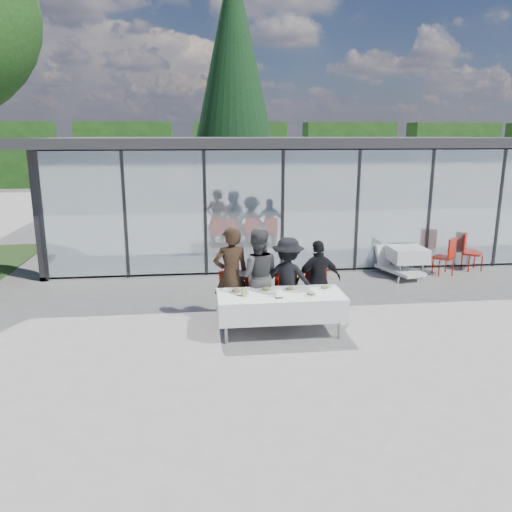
{
  "coord_description": "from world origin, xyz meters",
  "views": [
    {
      "loc": [
        -1.09,
        -8.3,
        3.51
      ],
      "look_at": [
        0.03,
        1.2,
        1.19
      ],
      "focal_mm": 35.0,
      "sensor_mm": 36.0,
      "label": 1
    }
  ],
  "objects_px": {
    "diner_c": "(288,279)",
    "spare_table_right": "(407,255)",
    "diner_d": "(318,280)",
    "plate_b": "(266,289)",
    "dining_table": "(281,305)",
    "plate_d": "(325,287)",
    "plate_c": "(290,289)",
    "diner_a": "(231,275)",
    "diner_chair_c": "(287,292)",
    "juice_bottle": "(244,292)",
    "spare_chair_b": "(447,255)",
    "diner_chair_a": "(231,294)",
    "spare_chair_a": "(469,250)",
    "conifer_tree": "(234,72)",
    "plate_extra": "(311,294)",
    "diner_chair_b": "(256,293)",
    "lounger": "(396,265)",
    "diner_chair_d": "(317,291)",
    "plate_a": "(236,291)",
    "diner_b": "(257,276)",
    "folded_eyeglasses": "(279,298)"
  },
  "relations": [
    {
      "from": "plate_d",
      "to": "spare_table_right",
      "type": "xyz_separation_m",
      "value": [
        2.97,
        3.19,
        -0.22
      ]
    },
    {
      "from": "lounger",
      "to": "diner_chair_a",
      "type": "bearing_deg",
      "value": -148.31
    },
    {
      "from": "spare_chair_a",
      "to": "juice_bottle",
      "type": "bearing_deg",
      "value": -148.9
    },
    {
      "from": "juice_bottle",
      "to": "diner_a",
      "type": "bearing_deg",
      "value": 102.85
    },
    {
      "from": "plate_b",
      "to": "plate_extra",
      "type": "relative_size",
      "value": 1.0
    },
    {
      "from": "plate_b",
      "to": "plate_d",
      "type": "distance_m",
      "value": 1.09
    },
    {
      "from": "diner_chair_a",
      "to": "plate_d",
      "type": "distance_m",
      "value": 1.8
    },
    {
      "from": "plate_c",
      "to": "diner_a",
      "type": "bearing_deg",
      "value": 155.46
    },
    {
      "from": "spare_table_right",
      "to": "conifer_tree",
      "type": "distance_m",
      "value": 11.56
    },
    {
      "from": "diner_c",
      "to": "diner_a",
      "type": "bearing_deg",
      "value": 18.22
    },
    {
      "from": "dining_table",
      "to": "plate_a",
      "type": "distance_m",
      "value": 0.84
    },
    {
      "from": "plate_extra",
      "to": "plate_b",
      "type": "bearing_deg",
      "value": 154.11
    },
    {
      "from": "plate_d",
      "to": "spare_chair_a",
      "type": "bearing_deg",
      "value": 36.4
    },
    {
      "from": "conifer_tree",
      "to": "plate_a",
      "type": "bearing_deg",
      "value": -94.23
    },
    {
      "from": "plate_b",
      "to": "conifer_tree",
      "type": "relative_size",
      "value": 0.02
    },
    {
      "from": "plate_b",
      "to": "juice_bottle",
      "type": "bearing_deg",
      "value": -147.22
    },
    {
      "from": "dining_table",
      "to": "diner_c",
      "type": "distance_m",
      "value": 0.76
    },
    {
      "from": "plate_extra",
      "to": "dining_table",
      "type": "bearing_deg",
      "value": 164.44
    },
    {
      "from": "diner_c",
      "to": "plate_d",
      "type": "bearing_deg",
      "value": 161.52
    },
    {
      "from": "diner_c",
      "to": "spare_table_right",
      "type": "distance_m",
      "value": 4.52
    },
    {
      "from": "plate_b",
      "to": "spare_chair_b",
      "type": "distance_m",
      "value": 5.99
    },
    {
      "from": "diner_a",
      "to": "plate_c",
      "type": "xyz_separation_m",
      "value": [
        1.05,
        -0.48,
        -0.16
      ]
    },
    {
      "from": "plate_c",
      "to": "plate_extra",
      "type": "height_order",
      "value": "same"
    },
    {
      "from": "dining_table",
      "to": "plate_a",
      "type": "height_order",
      "value": "plate_a"
    },
    {
      "from": "spare_chair_a",
      "to": "spare_chair_b",
      "type": "distance_m",
      "value": 0.97
    },
    {
      "from": "diner_chair_a",
      "to": "diner_c",
      "type": "bearing_deg",
      "value": -4.52
    },
    {
      "from": "spare_chair_a",
      "to": "conifer_tree",
      "type": "distance_m",
      "value": 12.0
    },
    {
      "from": "diner_c",
      "to": "plate_b",
      "type": "height_order",
      "value": "diner_c"
    },
    {
      "from": "diner_chair_a",
      "to": "spare_table_right",
      "type": "bearing_deg",
      "value": 29.6
    },
    {
      "from": "diner_chair_d",
      "to": "plate_b",
      "type": "height_order",
      "value": "diner_chair_d"
    },
    {
      "from": "plate_d",
      "to": "conifer_tree",
      "type": "height_order",
      "value": "conifer_tree"
    },
    {
      "from": "plate_a",
      "to": "spare_table_right",
      "type": "xyz_separation_m",
      "value": [
        4.61,
        3.22,
        -0.22
      ]
    },
    {
      "from": "diner_a",
      "to": "diner_c",
      "type": "relative_size",
      "value": 1.14
    },
    {
      "from": "diner_a",
      "to": "diner_chair_c",
      "type": "relative_size",
      "value": 1.92
    },
    {
      "from": "plate_d",
      "to": "spare_chair_b",
      "type": "xyz_separation_m",
      "value": [
        4.01,
        3.14,
        -0.24
      ]
    },
    {
      "from": "diner_d",
      "to": "spare_table_right",
      "type": "distance_m",
      "value": 4.06
    },
    {
      "from": "diner_d",
      "to": "juice_bottle",
      "type": "relative_size",
      "value": 9.88
    },
    {
      "from": "plate_d",
      "to": "juice_bottle",
      "type": "relative_size",
      "value": 1.64
    },
    {
      "from": "diner_chair_a",
      "to": "diner_chair_b",
      "type": "bearing_deg",
      "value": 0.0
    },
    {
      "from": "diner_b",
      "to": "diner_chair_b",
      "type": "relative_size",
      "value": 1.86
    },
    {
      "from": "diner_c",
      "to": "conifer_tree",
      "type": "relative_size",
      "value": 0.16
    },
    {
      "from": "plate_d",
      "to": "conifer_tree",
      "type": "relative_size",
      "value": 0.02
    },
    {
      "from": "folded_eyeglasses",
      "to": "spare_chair_b",
      "type": "xyz_separation_m",
      "value": [
        4.94,
        3.59,
        -0.22
      ]
    },
    {
      "from": "juice_bottle",
      "to": "plate_c",
      "type": "bearing_deg",
      "value": 15.84
    },
    {
      "from": "diner_d",
      "to": "plate_b",
      "type": "relative_size",
      "value": 6.02
    },
    {
      "from": "diner_a",
      "to": "spare_chair_a",
      "type": "xyz_separation_m",
      "value": [
        6.57,
        3.13,
        -0.4
      ]
    },
    {
      "from": "dining_table",
      "to": "diner_d",
      "type": "height_order",
      "value": "diner_d"
    },
    {
      "from": "diner_b",
      "to": "spare_chair_a",
      "type": "distance_m",
      "value": 6.85
    },
    {
      "from": "diner_chair_a",
      "to": "juice_bottle",
      "type": "xyz_separation_m",
      "value": [
        0.17,
        -0.82,
        0.29
      ]
    },
    {
      "from": "plate_extra",
      "to": "spare_table_right",
      "type": "height_order",
      "value": "plate_extra"
    }
  ]
}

